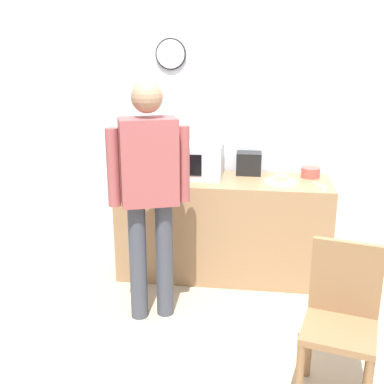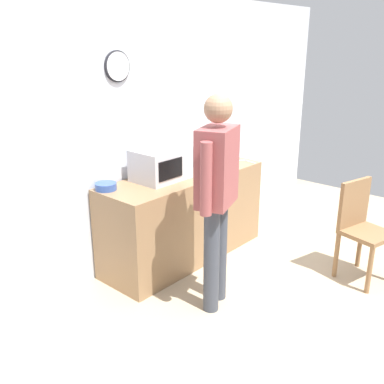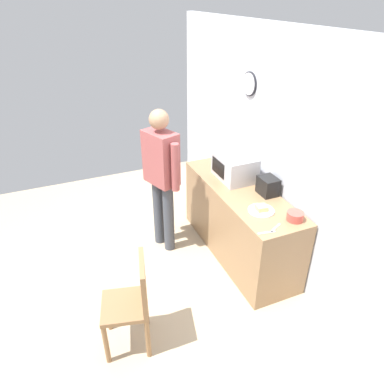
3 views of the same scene
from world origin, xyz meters
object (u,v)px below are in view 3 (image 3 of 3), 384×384
object	(u,v)px
salad_bowl	(295,216)
wooden_chair	(133,300)
microwave	(235,167)
fork_utensil	(275,228)
sandwich_plate	(261,209)
toaster	(268,186)
cereal_bowl	(224,157)
person_standing	(161,172)
spoon_utensil	(267,233)

from	to	relation	value
salad_bowl	wooden_chair	distance (m)	1.73
microwave	fork_utensil	bearing A→B (deg)	-7.55
sandwich_plate	wooden_chair	distance (m)	1.54
toaster	sandwich_plate	bearing A→B (deg)	-42.60
cereal_bowl	fork_utensil	xyz separation A→B (m)	(1.61, -0.29, -0.03)
salad_bowl	person_standing	xyz separation A→B (m)	(-1.23, -0.96, 0.11)
spoon_utensil	sandwich_plate	bearing A→B (deg)	154.92
spoon_utensil	wooden_chair	world-z (taller)	wooden_chair
spoon_utensil	wooden_chair	size ratio (longest dim) A/B	0.18
toaster	wooden_chair	size ratio (longest dim) A/B	0.23
person_standing	wooden_chair	world-z (taller)	person_standing
spoon_utensil	microwave	bearing A→B (deg)	166.56
cereal_bowl	toaster	bearing A→B (deg)	0.47
toaster	spoon_utensil	size ratio (longest dim) A/B	1.29
person_standing	wooden_chair	bearing A→B (deg)	-29.43
fork_utensil	salad_bowl	bearing A→B (deg)	100.16
sandwich_plate	microwave	bearing A→B (deg)	172.30
spoon_utensil	person_standing	world-z (taller)	person_standing
sandwich_plate	toaster	distance (m)	0.38
spoon_utensil	wooden_chair	distance (m)	1.35
wooden_chair	fork_utensil	bearing A→B (deg)	89.79
fork_utensil	microwave	bearing A→B (deg)	172.45
cereal_bowl	spoon_utensil	world-z (taller)	cereal_bowl
person_standing	salad_bowl	bearing A→B (deg)	37.96
cereal_bowl	salad_bowl	bearing A→B (deg)	-1.10
salad_bowl	fork_utensil	bearing A→B (deg)	-79.84
sandwich_plate	fork_utensil	bearing A→B (deg)	-7.19
salad_bowl	cereal_bowl	world-z (taller)	salad_bowl
toaster	cereal_bowl	bearing A→B (deg)	-179.53
sandwich_plate	fork_utensil	xyz separation A→B (m)	(0.31, -0.04, -0.02)
salad_bowl	person_standing	world-z (taller)	person_standing
cereal_bowl	spoon_utensil	size ratio (longest dim) A/B	1.12
cereal_bowl	fork_utensil	world-z (taller)	cereal_bowl
sandwich_plate	salad_bowl	bearing A→B (deg)	39.18
toaster	fork_utensil	size ratio (longest dim) A/B	1.29
salad_bowl	spoon_utensil	distance (m)	0.39
sandwich_plate	spoon_utensil	size ratio (longest dim) A/B	1.58
cereal_bowl	person_standing	world-z (taller)	person_standing
cereal_bowl	fork_utensil	bearing A→B (deg)	-10.06
spoon_utensil	person_standing	xyz separation A→B (m)	(-1.31, -0.58, 0.15)
microwave	cereal_bowl	xyz separation A→B (m)	(-0.54, 0.14, -0.12)
microwave	sandwich_plate	bearing A→B (deg)	-7.70
microwave	salad_bowl	distance (m)	1.03
wooden_chair	toaster	bearing A→B (deg)	108.75
microwave	wooden_chair	bearing A→B (deg)	-55.84
toaster	wooden_chair	distance (m)	1.87
wooden_chair	cereal_bowl	bearing A→B (deg)	133.19
wooden_chair	spoon_utensil	bearing A→B (deg)	88.40
salad_bowl	fork_utensil	xyz separation A→B (m)	(0.05, -0.26, -0.04)
microwave	salad_bowl	bearing A→B (deg)	6.37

